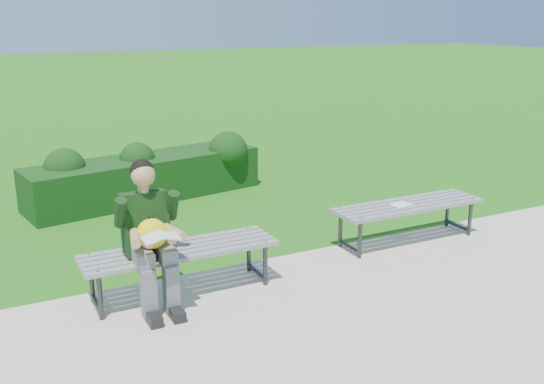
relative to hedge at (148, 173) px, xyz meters
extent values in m
plane|color=#367E18|center=(0.26, -2.84, -0.36)|extent=(80.00, 80.00, 0.00)
cube|color=#BEB4A0|center=(0.26, -4.59, -0.35)|extent=(30.00, 3.50, 0.02)
cube|color=#0D3B10|center=(-0.03, 0.01, -0.06)|extent=(3.43, 1.42, 0.60)
sphere|color=#0D3B10|center=(-1.12, -0.05, 0.21)|extent=(0.64, 0.64, 0.55)
sphere|color=#0D3B10|center=(-0.13, 0.02, 0.21)|extent=(0.58, 0.58, 0.50)
sphere|color=#0D3B10|center=(1.24, -0.02, 0.21)|extent=(0.69, 0.69, 0.59)
cube|color=gray|center=(-0.58, -3.44, 0.09)|extent=(1.80, 0.08, 0.04)
cube|color=gray|center=(-0.58, -3.34, 0.09)|extent=(1.80, 0.09, 0.04)
cube|color=gray|center=(-0.58, -3.23, 0.09)|extent=(1.80, 0.08, 0.04)
cube|color=gray|center=(-0.58, -3.13, 0.09)|extent=(1.80, 0.08, 0.04)
cube|color=gray|center=(-0.58, -3.02, 0.09)|extent=(1.80, 0.09, 0.04)
cylinder|color=#2D2D30|center=(-1.36, -3.42, -0.14)|extent=(0.04, 0.04, 0.41)
cylinder|color=#2D2D30|center=(-1.36, -3.04, -0.14)|extent=(0.04, 0.04, 0.41)
cylinder|color=#2D2D30|center=(-1.36, -3.23, 0.05)|extent=(0.04, 0.42, 0.04)
cylinder|color=#2D2D30|center=(-1.36, -3.23, -0.28)|extent=(0.04, 0.42, 0.04)
cylinder|color=gray|center=(-1.36, -3.44, 0.11)|extent=(0.02, 0.02, 0.01)
cylinder|color=gray|center=(-1.36, -3.02, 0.11)|extent=(0.02, 0.02, 0.01)
cylinder|color=#2D2D30|center=(0.20, -3.42, -0.14)|extent=(0.04, 0.04, 0.41)
cylinder|color=#2D2D30|center=(0.20, -3.04, -0.14)|extent=(0.04, 0.04, 0.41)
cylinder|color=#2D2D30|center=(0.20, -3.23, 0.05)|extent=(0.04, 0.42, 0.04)
cylinder|color=#2D2D30|center=(0.20, -3.23, -0.28)|extent=(0.04, 0.42, 0.04)
cylinder|color=gray|center=(0.20, -3.44, 0.11)|extent=(0.02, 0.02, 0.01)
cylinder|color=gray|center=(0.20, -3.02, 0.11)|extent=(0.02, 0.02, 0.01)
cube|color=gray|center=(2.17, -3.29, 0.09)|extent=(1.80, 0.08, 0.04)
cube|color=gray|center=(2.17, -3.18, 0.09)|extent=(1.80, 0.08, 0.04)
cube|color=gray|center=(2.17, -3.08, 0.09)|extent=(1.80, 0.08, 0.04)
cube|color=gray|center=(2.17, -2.97, 0.09)|extent=(1.80, 0.09, 0.04)
cube|color=gray|center=(2.17, -2.87, 0.09)|extent=(1.80, 0.09, 0.04)
cylinder|color=#2D2D30|center=(1.39, -3.27, -0.14)|extent=(0.04, 0.04, 0.41)
cylinder|color=#2D2D30|center=(1.39, -2.89, -0.14)|extent=(0.04, 0.04, 0.41)
cylinder|color=#2D2D30|center=(1.39, -3.08, 0.05)|extent=(0.04, 0.42, 0.04)
cylinder|color=#2D2D30|center=(1.39, -3.08, -0.28)|extent=(0.04, 0.42, 0.04)
cylinder|color=gray|center=(1.39, -3.29, 0.11)|extent=(0.02, 0.02, 0.01)
cylinder|color=gray|center=(1.39, -2.87, 0.11)|extent=(0.02, 0.02, 0.01)
cylinder|color=#2D2D30|center=(2.95, -3.27, -0.14)|extent=(0.04, 0.04, 0.41)
cylinder|color=#2D2D30|center=(2.95, -2.89, -0.14)|extent=(0.04, 0.04, 0.41)
cylinder|color=#2D2D30|center=(2.95, -3.08, 0.05)|extent=(0.04, 0.42, 0.04)
cylinder|color=#2D2D30|center=(2.95, -3.08, -0.28)|extent=(0.04, 0.42, 0.04)
cylinder|color=gray|center=(2.95, -3.29, 0.11)|extent=(0.02, 0.02, 0.01)
cylinder|color=gray|center=(2.95, -2.87, 0.11)|extent=(0.02, 0.02, 0.01)
cube|color=slate|center=(-0.98, -3.39, 0.17)|extent=(0.14, 0.42, 0.13)
cube|color=slate|center=(-0.78, -3.39, 0.17)|extent=(0.14, 0.42, 0.13)
cube|color=slate|center=(-0.98, -3.57, -0.12)|extent=(0.12, 0.13, 0.45)
cube|color=slate|center=(-0.78, -3.57, -0.12)|extent=(0.12, 0.13, 0.45)
cube|color=black|center=(-0.98, -3.67, -0.30)|extent=(0.11, 0.26, 0.09)
cube|color=black|center=(-0.78, -3.67, -0.30)|extent=(0.11, 0.26, 0.09)
cube|color=black|center=(-0.88, -3.19, 0.39)|extent=(0.40, 0.30, 0.59)
cylinder|color=tan|center=(-0.88, -3.21, 0.71)|extent=(0.10, 0.10, 0.08)
sphere|color=tan|center=(-0.88, -3.23, 0.84)|extent=(0.21, 0.21, 0.21)
sphere|color=black|center=(-0.88, -3.20, 0.87)|extent=(0.21, 0.21, 0.21)
cylinder|color=black|center=(-1.11, -3.29, 0.55)|extent=(0.10, 0.21, 0.30)
cylinder|color=black|center=(-0.65, -3.29, 0.55)|extent=(0.10, 0.21, 0.30)
cylinder|color=tan|center=(-1.05, -3.51, 0.38)|extent=(0.14, 0.31, 0.08)
cylinder|color=tan|center=(-0.71, -3.51, 0.38)|extent=(0.14, 0.31, 0.08)
sphere|color=tan|center=(-0.98, -3.67, 0.38)|extent=(0.09, 0.09, 0.09)
sphere|color=tan|center=(-0.78, -3.67, 0.38)|extent=(0.09, 0.09, 0.09)
sphere|color=gold|center=(-0.88, -3.41, 0.36)|extent=(0.27, 0.27, 0.27)
cone|color=orange|center=(-0.88, -3.53, 0.35)|extent=(0.08, 0.08, 0.08)
cone|color=black|center=(-0.90, -3.40, 0.49)|extent=(0.03, 0.05, 0.08)
cone|color=black|center=(-0.87, -3.39, 0.48)|extent=(0.03, 0.04, 0.07)
sphere|color=white|center=(-0.93, -3.51, 0.39)|extent=(0.05, 0.05, 0.05)
sphere|color=white|center=(-0.84, -3.51, 0.39)|extent=(0.05, 0.05, 0.05)
cube|color=white|center=(-0.96, -3.69, 0.42)|extent=(0.15, 0.20, 0.05)
cube|color=white|center=(-0.81, -3.69, 0.42)|extent=(0.15, 0.20, 0.05)
cube|color=white|center=(2.07, -3.08, 0.11)|extent=(0.24, 0.19, 0.01)
camera|label=1|loc=(-2.15, -8.26, 2.16)|focal=40.00mm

